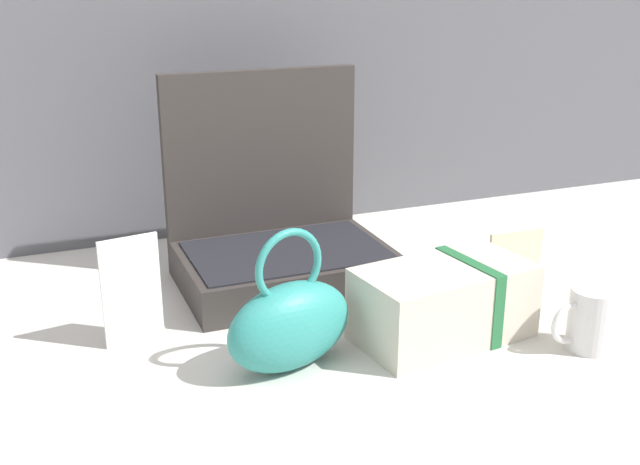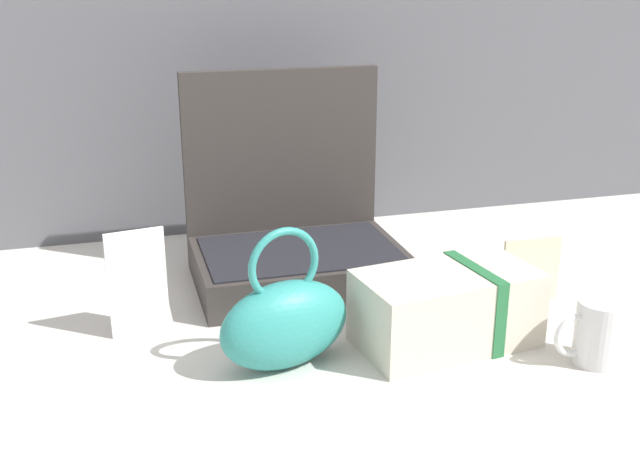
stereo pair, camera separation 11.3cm
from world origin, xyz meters
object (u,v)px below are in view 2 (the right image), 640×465
open_suitcase (294,233)px  teal_pouch_handbag (285,322)px  coffee_mug (598,332)px  cream_toiletry_bag (448,308)px  poster_card_right (531,270)px  info_card_left (138,283)px

open_suitcase → teal_pouch_handbag: 0.34m
open_suitcase → coffee_mug: open_suitcase is taller
cream_toiletry_bag → open_suitcase: bearing=116.9°
teal_pouch_handbag → cream_toiletry_bag: size_ratio=0.76×
open_suitcase → poster_card_right: size_ratio=3.22×
open_suitcase → cream_toiletry_bag: 0.36m
cream_toiletry_bag → poster_card_right: 0.23m
open_suitcase → poster_card_right: 0.43m
coffee_mug → poster_card_right: 0.22m
open_suitcase → poster_card_right: bearing=-30.9°
open_suitcase → coffee_mug: (0.35, -0.44, -0.04)m
open_suitcase → cream_toiletry_bag: (0.16, -0.32, -0.03)m
coffee_mug → poster_card_right: poster_card_right is taller
poster_card_right → info_card_left: bearing=176.6°
coffee_mug → cream_toiletry_bag: bearing=147.7°
cream_toiletry_bag → poster_card_right: cream_toiletry_bag is taller
coffee_mug → info_card_left: 0.69m
open_suitcase → info_card_left: 0.33m
open_suitcase → info_card_left: size_ratio=2.16×
cream_toiletry_bag → coffee_mug: size_ratio=2.61×
cream_toiletry_bag → poster_card_right: size_ratio=2.47×
cream_toiletry_bag → coffee_mug: cream_toiletry_bag is taller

